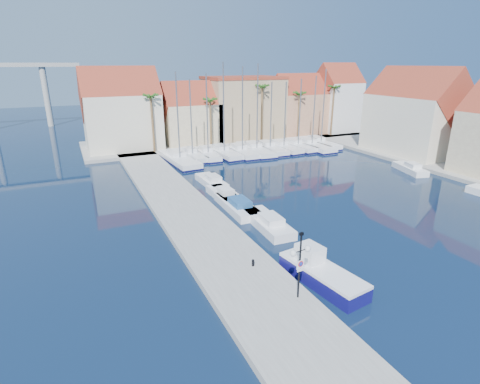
% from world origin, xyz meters
% --- Properties ---
extents(ground, '(260.00, 260.00, 0.00)m').
position_xyz_m(ground, '(0.00, 0.00, 0.00)').
color(ground, black).
rests_on(ground, ground).
extents(quay_west, '(6.00, 77.00, 0.50)m').
position_xyz_m(quay_west, '(-9.00, 13.50, 0.25)').
color(quay_west, gray).
rests_on(quay_west, ground).
extents(shore_north, '(54.00, 16.00, 0.50)m').
position_xyz_m(shore_north, '(10.00, 48.00, 0.25)').
color(shore_north, gray).
rests_on(shore_north, ground).
extents(shore_east, '(12.00, 60.00, 0.50)m').
position_xyz_m(shore_east, '(32.00, 15.00, 0.25)').
color(shore_east, gray).
rests_on(shore_east, ground).
extents(lamp_post, '(1.52, 0.52, 4.48)m').
position_xyz_m(lamp_post, '(-7.00, -2.45, 3.44)').
color(lamp_post, black).
rests_on(lamp_post, quay_west).
extents(bollard, '(0.19, 0.19, 0.48)m').
position_xyz_m(bollard, '(-7.83, 2.15, 0.74)').
color(bollard, black).
rests_on(bollard, quay_west).
extents(fishing_boat, '(3.13, 6.89, 2.32)m').
position_xyz_m(fishing_boat, '(-4.23, -1.01, 0.77)').
color(fishing_boat, '#100E56').
rests_on(fishing_boat, ground).
extents(motorboat_west_0, '(2.54, 7.12, 1.40)m').
position_xyz_m(motorboat_west_0, '(-3.07, 8.52, 0.51)').
color(motorboat_west_0, white).
rests_on(motorboat_west_0, ground).
extents(motorboat_west_1, '(2.55, 7.49, 1.40)m').
position_xyz_m(motorboat_west_1, '(-3.82, 13.70, 0.51)').
color(motorboat_west_1, white).
rests_on(motorboat_west_1, ground).
extents(motorboat_west_2, '(2.02, 6.04, 1.40)m').
position_xyz_m(motorboat_west_2, '(-3.81, 17.43, 0.51)').
color(motorboat_west_2, white).
rests_on(motorboat_west_2, ground).
extents(motorboat_west_3, '(2.22, 6.41, 1.40)m').
position_xyz_m(motorboat_west_3, '(-3.28, 22.58, 0.51)').
color(motorboat_west_3, white).
rests_on(motorboat_west_3, ground).
extents(motorboat_east_1, '(3.50, 6.34, 1.40)m').
position_xyz_m(motorboat_east_1, '(23.97, 16.54, 0.51)').
color(motorboat_east_1, white).
rests_on(motorboat_east_1, ground).
extents(sailboat_0, '(3.87, 12.01, 13.27)m').
position_xyz_m(sailboat_0, '(-3.89, 35.16, 0.57)').
color(sailboat_0, white).
rests_on(sailboat_0, ground).
extents(sailboat_1, '(2.96, 9.13, 12.12)m').
position_xyz_m(sailboat_1, '(-1.36, 36.68, 0.60)').
color(sailboat_1, white).
rests_on(sailboat_1, ground).
extents(sailboat_2, '(2.96, 8.90, 12.99)m').
position_xyz_m(sailboat_2, '(1.19, 36.30, 0.62)').
color(sailboat_2, white).
rests_on(sailboat_2, ground).
extents(sailboat_3, '(3.12, 10.12, 14.58)m').
position_xyz_m(sailboat_3, '(3.92, 36.44, 0.61)').
color(sailboat_3, white).
rests_on(sailboat_3, ground).
extents(sailboat_4, '(2.89, 9.86, 13.95)m').
position_xyz_m(sailboat_4, '(6.94, 35.85, 0.61)').
color(sailboat_4, white).
rests_on(sailboat_4, ground).
extents(sailboat_5, '(3.53, 11.25, 14.33)m').
position_xyz_m(sailboat_5, '(9.76, 36.21, 0.59)').
color(sailboat_5, white).
rests_on(sailboat_5, ground).
extents(sailboat_6, '(2.91, 10.03, 11.56)m').
position_xyz_m(sailboat_6, '(12.27, 36.07, 0.57)').
color(sailboat_6, white).
rests_on(sailboat_6, ground).
extents(sailboat_7, '(3.15, 9.58, 11.49)m').
position_xyz_m(sailboat_7, '(14.77, 35.80, 0.58)').
color(sailboat_7, white).
rests_on(sailboat_7, ground).
extents(sailboat_8, '(3.14, 9.74, 11.94)m').
position_xyz_m(sailboat_8, '(17.65, 35.76, 0.58)').
color(sailboat_8, white).
rests_on(sailboat_8, ground).
extents(sailboat_9, '(3.24, 11.73, 12.39)m').
position_xyz_m(sailboat_9, '(20.22, 35.35, 0.56)').
color(sailboat_9, white).
rests_on(sailboat_9, ground).
extents(sailboat_10, '(2.94, 10.36, 13.44)m').
position_xyz_m(sailboat_10, '(22.81, 36.12, 0.59)').
color(sailboat_10, white).
rests_on(sailboat_10, ground).
extents(building_0, '(12.30, 9.00, 13.50)m').
position_xyz_m(building_0, '(-10.00, 47.00, 6.52)').
color(building_0, beige).
rests_on(building_0, shore_north).
extents(building_1, '(10.30, 8.00, 11.00)m').
position_xyz_m(building_1, '(2.00, 47.00, 5.30)').
color(building_1, tan).
rests_on(building_1, shore_north).
extents(building_2, '(14.20, 10.20, 11.50)m').
position_xyz_m(building_2, '(13.00, 48.00, 6.26)').
color(building_2, tan).
rests_on(building_2, shore_north).
extents(building_3, '(10.30, 8.00, 12.00)m').
position_xyz_m(building_3, '(25.00, 47.00, 5.86)').
color(building_3, '#B7785C').
rests_on(building_3, shore_north).
extents(building_4, '(8.30, 8.00, 14.00)m').
position_xyz_m(building_4, '(34.00, 46.00, 6.97)').
color(building_4, white).
rests_on(building_4, shore_north).
extents(building_6, '(9.00, 14.30, 13.50)m').
position_xyz_m(building_6, '(32.00, 24.00, 6.52)').
color(building_6, beige).
rests_on(building_6, shore_east).
extents(palm_0, '(2.60, 2.60, 10.15)m').
position_xyz_m(palm_0, '(-6.00, 42.00, 9.08)').
color(palm_0, brown).
rests_on(palm_0, shore_north).
extents(palm_1, '(2.60, 2.60, 9.15)m').
position_xyz_m(palm_1, '(4.00, 42.00, 8.14)').
color(palm_1, brown).
rests_on(palm_1, shore_north).
extents(palm_2, '(2.60, 2.60, 11.15)m').
position_xyz_m(palm_2, '(14.00, 42.00, 10.02)').
color(palm_2, brown).
rests_on(palm_2, shore_north).
extents(palm_3, '(2.60, 2.60, 9.65)m').
position_xyz_m(palm_3, '(22.00, 42.00, 8.61)').
color(palm_3, brown).
rests_on(palm_3, shore_north).
extents(palm_4, '(2.60, 2.60, 10.65)m').
position_xyz_m(palm_4, '(30.00, 42.00, 9.55)').
color(palm_4, brown).
rests_on(palm_4, shore_north).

